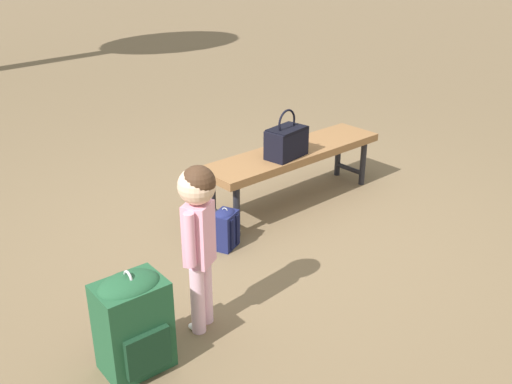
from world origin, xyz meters
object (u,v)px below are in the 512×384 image
(backpack_small, at_px, (225,228))
(handbag, at_px, (286,141))
(child_standing, at_px, (199,224))
(backpack_large, at_px, (133,321))
(park_bench, at_px, (294,156))

(backpack_small, bearing_deg, handbag, 174.36)
(handbag, relative_size, child_standing, 0.39)
(handbag, bearing_deg, child_standing, 12.09)
(child_standing, bearing_deg, backpack_small, -153.56)
(child_standing, relative_size, backpack_large, 1.71)
(handbag, bearing_deg, park_bench, -171.13)
(park_bench, relative_size, child_standing, 1.72)
(park_bench, bearing_deg, backpack_small, -2.82)
(park_bench, xyz_separation_m, child_standing, (1.68, 0.35, 0.24))
(backpack_large, bearing_deg, backpack_small, -165.99)
(park_bench, height_order, backpack_small, park_bench)
(backpack_large, xyz_separation_m, backpack_small, (-1.23, -0.31, -0.13))
(child_standing, distance_m, backpack_small, 1.01)
(handbag, height_order, backpack_large, handbag)
(park_bench, distance_m, handbag, 0.25)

